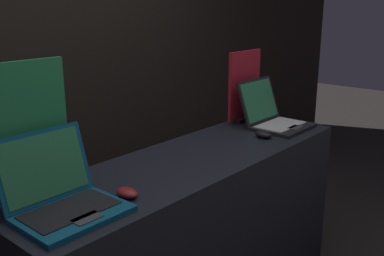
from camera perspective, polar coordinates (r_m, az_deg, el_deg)
The scene contains 8 objects.
wall_back at distance 3.05m, azimuth -18.66°, elevation 10.95°, with size 8.00×0.05×2.80m.
display_counter at distance 2.38m, azimuth -0.04°, elevation -13.85°, with size 1.95×0.56×0.88m.
laptop_front at distance 1.69m, azimuth -16.25°, elevation -8.17°, with size 0.37×0.35×0.28m.
mouse_front at distance 1.78m, azimuth -8.24°, elevation -8.14°, with size 0.07×0.10×0.04m.
promo_stand_front at distance 1.79m, azimuth -20.18°, elevation -0.74°, with size 0.34×0.07×0.53m.
laptop_back at distance 2.76m, azimuth 10.30°, elevation 1.47°, with size 0.35×0.37×0.28m.
mouse_back at distance 2.53m, azimuth 9.05°, elevation -0.82°, with size 0.07×0.10×0.04m.
promo_stand_back at distance 2.84m, azimuth 6.66°, elevation 5.08°, with size 0.31×0.07×0.44m.
Camera 1 is at (-1.56, -1.07, 1.62)m, focal length 42.00 mm.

